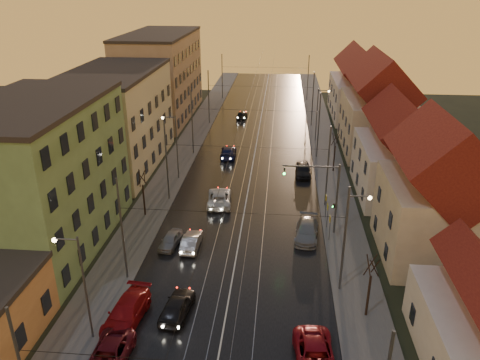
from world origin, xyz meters
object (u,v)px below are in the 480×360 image
(street_lamp_1, at_px, (350,230))
(traffic_light_mast, at_px, (327,190))
(driving_car_3, at_px, (228,152))
(street_lamp_3, at_px, (319,110))
(parked_left_3, at_px, (171,240))
(parked_left_2, at_px, (126,312))
(driving_car_0, at_px, (177,306))
(parked_right_2, at_px, (303,170))
(street_lamp_0, at_px, (79,279))
(parked_right_1, at_px, (307,231))
(street_lamp_2, at_px, (174,141))
(driving_car_4, at_px, (242,115))
(driving_car_1, at_px, (191,241))
(parked_left_1, at_px, (108,357))
(driving_car_2, at_px, (219,198))
(parked_right_0, at_px, (315,357))

(street_lamp_1, xyz_separation_m, traffic_light_mast, (-1.11, 8.00, -0.29))
(street_lamp_1, distance_m, driving_car_3, 31.15)
(street_lamp_3, bearing_deg, parked_left_3, -115.84)
(driving_car_3, distance_m, parked_left_3, 23.91)
(parked_left_2, bearing_deg, parked_left_3, 91.34)
(driving_car_0, bearing_deg, parked_right_2, -103.65)
(street_lamp_0, relative_size, driving_car_0, 1.79)
(traffic_light_mast, xyz_separation_m, parked_right_1, (-1.66, -0.97, -3.85))
(street_lamp_0, relative_size, traffic_light_mast, 1.11)
(street_lamp_2, distance_m, driving_car_4, 28.53)
(traffic_light_mast, height_order, driving_car_3, traffic_light_mast)
(street_lamp_1, distance_m, street_lamp_2, 27.05)
(street_lamp_0, distance_m, parked_right_2, 34.42)
(street_lamp_2, height_order, driving_car_0, street_lamp_2)
(parked_left_2, distance_m, parked_right_1, 18.71)
(driving_car_1, relative_size, parked_left_3, 1.13)
(street_lamp_3, relative_size, driving_car_0, 1.79)
(street_lamp_0, bearing_deg, parked_left_1, -45.25)
(driving_car_3, height_order, driving_car_4, driving_car_3)
(parked_left_1, distance_m, parked_right_2, 35.31)
(street_lamp_3, relative_size, parked_right_1, 1.56)
(driving_car_0, relative_size, parked_left_1, 0.89)
(street_lamp_2, distance_m, parked_right_1, 20.58)
(driving_car_2, distance_m, driving_car_3, 14.69)
(driving_car_4, bearing_deg, driving_car_0, 94.69)
(street_lamp_0, relative_size, driving_car_3, 1.59)
(street_lamp_0, height_order, street_lamp_1, same)
(traffic_light_mast, bearing_deg, parked_right_2, 95.92)
(driving_car_2, distance_m, parked_right_0, 24.42)
(parked_left_3, relative_size, parked_right_2, 0.78)
(parked_left_1, height_order, parked_left_2, parked_left_2)
(driving_car_3, bearing_deg, parked_left_1, 82.41)
(street_lamp_0, relative_size, parked_right_2, 1.74)
(street_lamp_1, relative_size, driving_car_4, 2.04)
(street_lamp_0, bearing_deg, parked_right_2, 62.83)
(street_lamp_2, distance_m, driving_car_0, 25.95)
(street_lamp_1, bearing_deg, driving_car_2, 131.59)
(parked_left_3, xyz_separation_m, parked_right_1, (12.53, 2.63, 0.13))
(street_lamp_2, bearing_deg, traffic_light_mast, -35.07)
(driving_car_2, bearing_deg, street_lamp_3, -123.30)
(driving_car_4, relative_size, parked_right_2, 0.86)
(driving_car_4, relative_size, parked_left_3, 1.09)
(street_lamp_1, distance_m, driving_car_4, 49.40)
(street_lamp_2, bearing_deg, parked_right_0, -62.33)
(traffic_light_mast, distance_m, driving_car_4, 41.40)
(parked_right_1, bearing_deg, parked_right_2, 95.35)
(parked_right_0, height_order, parked_right_1, parked_right_0)
(street_lamp_1, bearing_deg, parked_right_1, 111.53)
(driving_car_4, height_order, parked_right_1, parked_right_1)
(street_lamp_2, relative_size, driving_car_2, 1.47)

